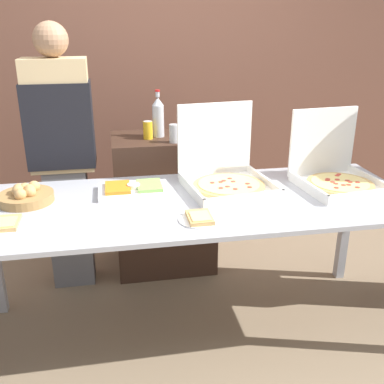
{
  "coord_description": "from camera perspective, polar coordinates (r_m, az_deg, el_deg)",
  "views": [
    {
      "loc": [
        -0.41,
        -2.24,
        1.79
      ],
      "look_at": [
        0.0,
        0.0,
        0.91
      ],
      "focal_mm": 42.0,
      "sensor_mm": 36.0,
      "label": 1
    }
  ],
  "objects": [
    {
      "name": "ground_plane",
      "position": [
        2.9,
        0.0,
        -17.04
      ],
      "size": [
        16.0,
        16.0,
        0.0
      ],
      "primitive_type": "plane",
      "color": "#847056"
    },
    {
      "name": "brick_wall_behind",
      "position": [
        3.98,
        -4.55,
        15.41
      ],
      "size": [
        10.0,
        0.06,
        2.8
      ],
      "color": "brown",
      "rests_on": "ground_plane"
    },
    {
      "name": "buffet_table",
      "position": [
        2.5,
        0.0,
        -2.94
      ],
      "size": [
        2.47,
        0.93,
        0.86
      ],
      "color": "#A8AAB2",
      "rests_on": "ground_plane"
    },
    {
      "name": "pizza_box_near_right",
      "position": [
        2.64,
        4.23,
        2.34
      ],
      "size": [
        0.53,
        0.54,
        0.47
      ],
      "rotation": [
        0.0,
        0.0,
        0.12
      ],
      "color": "white",
      "rests_on": "buffet_table"
    },
    {
      "name": "pizza_box_near_left",
      "position": [
        2.79,
        17.76,
        2.28
      ],
      "size": [
        0.48,
        0.5,
        0.43
      ],
      "rotation": [
        0.0,
        0.0,
        0.1
      ],
      "color": "white",
      "rests_on": "buffet_table"
    },
    {
      "name": "paper_plate_front_left",
      "position": [
        2.33,
        -22.52,
        -3.77
      ],
      "size": [
        0.2,
        0.2,
        0.03
      ],
      "color": "white",
      "rests_on": "buffet_table"
    },
    {
      "name": "paper_plate_front_right",
      "position": [
        2.22,
        0.98,
        -3.33
      ],
      "size": [
        0.21,
        0.21,
        0.03
      ],
      "color": "white",
      "rests_on": "buffet_table"
    },
    {
      "name": "veggie_tray",
      "position": [
        2.58,
        -7.41,
        0.35
      ],
      "size": [
        0.4,
        0.24,
        0.05
      ],
      "color": "white",
      "rests_on": "buffet_table"
    },
    {
      "name": "bread_basket",
      "position": [
        2.59,
        -20.36,
        -0.42
      ],
      "size": [
        0.29,
        0.29,
        0.1
      ],
      "color": "#9E7542",
      "rests_on": "buffet_table"
    },
    {
      "name": "sideboard_podium",
      "position": [
        3.35,
        -3.54,
        -1.42
      ],
      "size": [
        0.72,
        0.5,
        1.01
      ],
      "color": "#382319",
      "rests_on": "ground_plane"
    },
    {
      "name": "soda_bottle",
      "position": [
        3.18,
        -4.33,
        9.54
      ],
      "size": [
        0.08,
        0.08,
        0.33
      ],
      "color": "#B7BCC1",
      "rests_on": "sideboard_podium"
    },
    {
      "name": "soda_can_silver",
      "position": [
        3.02,
        -2.36,
        7.44
      ],
      "size": [
        0.07,
        0.07,
        0.12
      ],
      "color": "silver",
      "rests_on": "sideboard_podium"
    },
    {
      "name": "soda_can_colored",
      "position": [
        3.13,
        -5.62,
        7.84
      ],
      "size": [
        0.07,
        0.07,
        0.12
      ],
      "color": "gold",
      "rests_on": "sideboard_podium"
    },
    {
      "name": "person_server_vest",
      "position": [
        3.08,
        -16.18,
        5.54
      ],
      "size": [
        0.42,
        0.24,
        1.78
      ],
      "rotation": [
        0.0,
        0.0,
        3.14
      ],
      "color": "slate",
      "rests_on": "ground_plane"
    }
  ]
}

